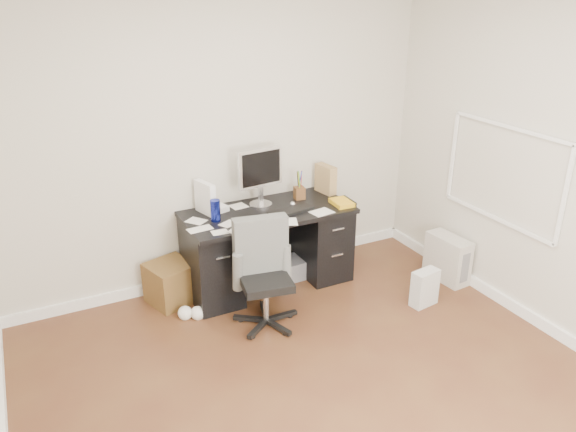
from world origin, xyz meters
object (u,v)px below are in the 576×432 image
lcd_monitor (260,177)px  wicker_basket (171,283)px  desk (268,246)px  pc_tower (447,258)px  keyboard (291,211)px  office_chair (265,276)px

lcd_monitor → wicker_basket: 1.22m
desk → pc_tower: 1.70m
keyboard → wicker_basket: (-1.06, 0.24, -0.58)m
desk → wicker_basket: 0.93m
desk → lcd_monitor: (-0.01, 0.13, 0.62)m
keyboard → office_chair: office_chair is taller
desk → keyboard: bearing=-37.3°
desk → office_chair: 0.66m
lcd_monitor → office_chair: lcd_monitor is taller
keyboard → pc_tower: size_ratio=0.95×
desk → keyboard: (0.17, -0.13, 0.36)m
keyboard → office_chair: (-0.47, -0.46, -0.31)m
office_chair → wicker_basket: 0.96m
desk → keyboard: 0.42m
office_chair → wicker_basket: office_chair is taller
office_chair → desk: bearing=73.2°
office_chair → wicker_basket: bearing=140.1°
lcd_monitor → office_chair: (-0.29, -0.72, -0.57)m
office_chair → pc_tower: 1.87m
keyboard → desk: bearing=134.0°
lcd_monitor → pc_tower: bearing=-33.6°
desk → pc_tower: size_ratio=3.44×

